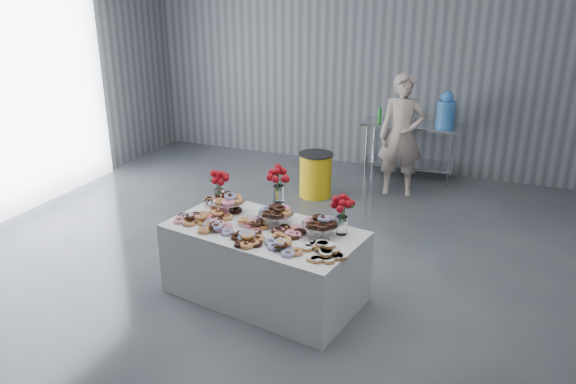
# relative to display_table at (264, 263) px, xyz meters

# --- Properties ---
(ground) EXTENTS (9.00, 9.00, 0.00)m
(ground) POSITION_rel_display_table_xyz_m (-0.08, 0.07, -0.38)
(ground) COLOR #393C41
(ground) RESTS_ON ground
(room_walls) EXTENTS (8.04, 9.04, 4.02)m
(room_walls) POSITION_rel_display_table_xyz_m (-0.36, 0.14, 2.26)
(room_walls) COLOR slate
(room_walls) RESTS_ON ground
(display_table) EXTENTS (2.04, 1.30, 0.75)m
(display_table) POSITION_rel_display_table_xyz_m (0.00, 0.00, 0.00)
(display_table) COLOR white
(display_table) RESTS_ON ground
(prep_table) EXTENTS (1.50, 0.60, 0.90)m
(prep_table) POSITION_rel_display_table_xyz_m (0.63, 4.17, 0.24)
(prep_table) COLOR silver
(prep_table) RESTS_ON ground
(donut_mounds) EXTENTS (1.91, 1.09, 0.09)m
(donut_mounds) POSITION_rel_display_table_xyz_m (0.00, -0.05, 0.42)
(donut_mounds) COLOR tan
(donut_mounds) RESTS_ON display_table
(cake_stand_left) EXTENTS (0.36, 0.36, 0.17)m
(cake_stand_left) POSITION_rel_display_table_xyz_m (-0.52, 0.24, 0.52)
(cake_stand_left) COLOR silver
(cake_stand_left) RESTS_ON display_table
(cake_stand_mid) EXTENTS (0.36, 0.36, 0.17)m
(cake_stand_mid) POSITION_rel_display_table_xyz_m (0.07, 0.14, 0.52)
(cake_stand_mid) COLOR silver
(cake_stand_mid) RESTS_ON display_table
(cake_stand_right) EXTENTS (0.36, 0.36, 0.17)m
(cake_stand_right) POSITION_rel_display_table_xyz_m (0.57, 0.06, 0.52)
(cake_stand_right) COLOR silver
(cake_stand_right) RESTS_ON display_table
(danish_pile) EXTENTS (0.48, 0.48, 0.11)m
(danish_pile) POSITION_rel_display_table_xyz_m (0.72, -0.27, 0.43)
(danish_pile) COLOR silver
(danish_pile) RESTS_ON display_table
(bouquet_left) EXTENTS (0.26, 0.26, 0.42)m
(bouquet_left) POSITION_rel_display_table_xyz_m (-0.70, 0.37, 0.67)
(bouquet_left) COLOR white
(bouquet_left) RESTS_ON display_table
(bouquet_right) EXTENTS (0.26, 0.26, 0.42)m
(bouquet_right) POSITION_rel_display_table_xyz_m (0.74, 0.18, 0.67)
(bouquet_right) COLOR white
(bouquet_right) RESTS_ON display_table
(bouquet_center) EXTENTS (0.26, 0.26, 0.57)m
(bouquet_center) POSITION_rel_display_table_xyz_m (0.01, 0.35, 0.75)
(bouquet_center) COLOR silver
(bouquet_center) RESTS_ON display_table
(water_jug) EXTENTS (0.28, 0.28, 0.55)m
(water_jug) POSITION_rel_display_table_xyz_m (1.13, 4.17, 0.77)
(water_jug) COLOR #4696EE
(water_jug) RESTS_ON prep_table
(drink_bottles) EXTENTS (0.54, 0.08, 0.27)m
(drink_bottles) POSITION_rel_display_table_xyz_m (0.31, 4.07, 0.66)
(drink_bottles) COLOR #268C33
(drink_bottles) RESTS_ON prep_table
(person) EXTENTS (0.74, 0.57, 1.79)m
(person) POSITION_rel_display_table_xyz_m (0.63, 3.41, 0.52)
(person) COLOR #CC8C93
(person) RESTS_ON ground
(trash_barrel) EXTENTS (0.51, 0.51, 0.66)m
(trash_barrel) POSITION_rel_display_table_xyz_m (-0.48, 2.84, -0.05)
(trash_barrel) COLOR yellow
(trash_barrel) RESTS_ON ground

